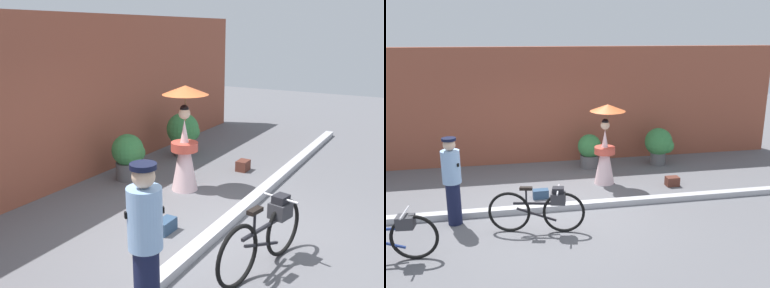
% 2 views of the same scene
% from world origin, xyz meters
% --- Properties ---
extents(ground_plane, '(30.00, 30.00, 0.00)m').
position_xyz_m(ground_plane, '(0.00, 0.00, 0.00)').
color(ground_plane, slate).
extents(building_wall, '(14.00, 0.40, 3.14)m').
position_xyz_m(building_wall, '(0.00, 3.46, 1.57)').
color(building_wall, brown).
rests_on(building_wall, ground_plane).
extents(sidewalk_curb, '(14.00, 0.20, 0.12)m').
position_xyz_m(sidewalk_curb, '(0.00, 0.00, 0.06)').
color(sidewalk_curb, '#B2B2B7').
rests_on(sidewalk_curb, ground_plane).
extents(bicycle_far_side, '(1.71, 0.53, 0.86)m').
position_xyz_m(bicycle_far_side, '(-0.28, -0.90, 0.45)').
color(bicycle_far_side, black).
rests_on(bicycle_far_side, ground_plane).
extents(person_officer, '(0.34, 0.34, 1.67)m').
position_xyz_m(person_officer, '(-1.83, -0.26, 0.89)').
color(person_officer, '#141938').
rests_on(person_officer, ground_plane).
extents(person_with_parasol, '(0.83, 0.83, 1.90)m').
position_xyz_m(person_with_parasol, '(1.49, 1.33, 0.97)').
color(person_with_parasol, silver).
rests_on(person_with_parasol, ground_plane).
extents(potted_plant_by_door, '(0.77, 0.75, 1.01)m').
position_xyz_m(potted_plant_by_door, '(3.31, 2.47, 0.57)').
color(potted_plant_by_door, '#59595B').
rests_on(potted_plant_by_door, ground_plane).
extents(potted_plant_small, '(0.64, 0.62, 0.91)m').
position_xyz_m(potted_plant_small, '(1.40, 2.55, 0.49)').
color(potted_plant_small, '#59595B').
rests_on(potted_plant_small, ground_plane).
extents(backpack_on_pavement, '(0.34, 0.19, 0.20)m').
position_xyz_m(backpack_on_pavement, '(-0.12, 0.66, 0.10)').
color(backpack_on_pavement, navy).
rests_on(backpack_on_pavement, ground_plane).
extents(backpack_spare, '(0.30, 0.22, 0.22)m').
position_xyz_m(backpack_spare, '(3.00, 0.83, 0.11)').
color(backpack_spare, '#592D23').
rests_on(backpack_spare, ground_plane).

